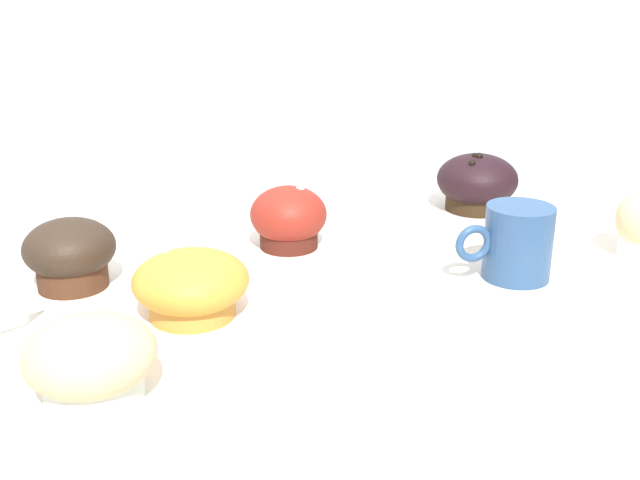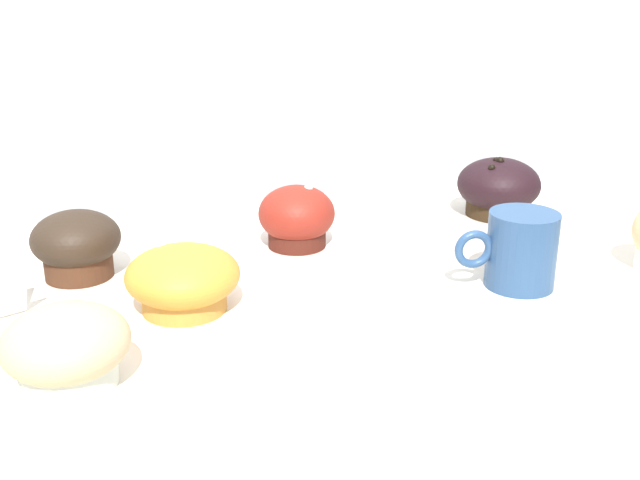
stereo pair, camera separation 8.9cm
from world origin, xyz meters
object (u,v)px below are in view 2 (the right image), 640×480
at_px(muffin_front_center, 77,244).
at_px(muffin_front_left, 498,188).
at_px(muffin_front_right, 297,218).
at_px(muffin_back_center, 66,348).
at_px(serving_plate, 346,300).
at_px(muffin_back_left, 183,280).
at_px(coffee_cup, 520,248).

relative_size(muffin_front_center, muffin_front_left, 0.86).
bearing_deg(muffin_front_right, muffin_front_left, 3.54).
relative_size(muffin_back_center, serving_plate, 0.55).
bearing_deg(muffin_back_left, muffin_front_right, 38.76).
height_order(muffin_front_center, muffin_front_right, muffin_front_right).
distance_m(muffin_back_center, serving_plate, 0.30).
distance_m(muffin_back_left, muffin_back_center, 0.17).
bearing_deg(muffin_front_center, coffee_cup, -23.97).
bearing_deg(muffin_front_left, serving_plate, -147.40).
bearing_deg(muffin_back_left, serving_plate, -16.39).
xyz_separation_m(muffin_front_left, muffin_back_center, (-0.63, -0.28, -0.01)).
distance_m(muffin_front_center, muffin_back_center, 0.26).
height_order(muffin_back_left, muffin_back_center, muffin_back_center).
relative_size(muffin_front_center, muffin_back_center, 0.93).
distance_m(muffin_front_right, muffin_back_center, 0.40).
distance_m(muffin_front_left, muffin_back_center, 0.69).
bearing_deg(muffin_back_left, muffin_front_left, 18.03).
relative_size(muffin_front_center, coffee_cup, 0.87).
xyz_separation_m(muffin_back_left, muffin_front_left, (0.50, 0.16, 0.01)).
bearing_deg(muffin_front_right, muffin_back_left, -141.24).
bearing_deg(muffin_front_right, coffee_cup, -47.95).
bearing_deg(serving_plate, muffin_back_center, -166.86).
xyz_separation_m(muffin_front_center, muffin_back_center, (-0.03, -0.26, -0.00)).
relative_size(muffin_front_center, serving_plate, 0.51).
bearing_deg(coffee_cup, muffin_back_center, -174.86).
relative_size(muffin_front_center, muffin_front_right, 1.03).
xyz_separation_m(muffin_back_left, coffee_cup, (0.37, -0.07, 0.01)).
relative_size(muffin_back_left, muffin_front_left, 1.01).
distance_m(muffin_front_right, coffee_cup, 0.29).
distance_m(muffin_front_center, muffin_front_left, 0.60).
bearing_deg(muffin_front_left, muffin_front_right, -176.46).
height_order(muffin_back_left, muffin_front_right, muffin_front_right).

